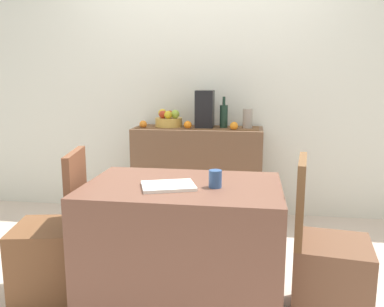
# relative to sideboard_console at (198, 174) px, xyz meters

# --- Properties ---
(ground_plane) EXTENTS (6.40, 6.40, 0.02)m
(ground_plane) POSITION_rel_sideboard_console_xyz_m (0.02, -0.92, -0.44)
(ground_plane) COLOR beige
(ground_plane) RESTS_ON ground
(room_wall_rear) EXTENTS (6.40, 0.06, 2.70)m
(room_wall_rear) POSITION_rel_sideboard_console_xyz_m (0.02, 0.26, 0.92)
(room_wall_rear) COLOR silver
(room_wall_rear) RESTS_ON ground
(sideboard_console) EXTENTS (1.17, 0.42, 0.87)m
(sideboard_console) POSITION_rel_sideboard_console_xyz_m (0.00, 0.00, 0.00)
(sideboard_console) COLOR brown
(sideboard_console) RESTS_ON ground
(table_runner) EXTENTS (1.10, 0.32, 0.01)m
(table_runner) POSITION_rel_sideboard_console_xyz_m (0.00, 0.00, 0.44)
(table_runner) COLOR brown
(table_runner) RESTS_ON sideboard_console
(fruit_bowl) EXTENTS (0.25, 0.25, 0.08)m
(fruit_bowl) POSITION_rel_sideboard_console_xyz_m (-0.27, 0.00, 0.48)
(fruit_bowl) COLOR gold
(fruit_bowl) RESTS_ON table_runner
(apple_left) EXTENTS (0.07, 0.07, 0.07)m
(apple_left) POSITION_rel_sideboard_console_xyz_m (-0.27, 0.05, 0.55)
(apple_left) COLOR #B63D1A
(apple_left) RESTS_ON fruit_bowl
(apple_front) EXTENTS (0.08, 0.08, 0.08)m
(apple_front) POSITION_rel_sideboard_console_xyz_m (-0.20, -0.03, 0.56)
(apple_front) COLOR #92B03B
(apple_front) RESTS_ON fruit_bowl
(apple_right) EXTENTS (0.07, 0.07, 0.07)m
(apple_right) POSITION_rel_sideboard_console_xyz_m (-0.26, -0.07, 0.55)
(apple_right) COLOR gold
(apple_right) RESTS_ON fruit_bowl
(apple_rear) EXTENTS (0.08, 0.08, 0.08)m
(apple_rear) POSITION_rel_sideboard_console_xyz_m (-0.34, 0.03, 0.56)
(apple_rear) COLOR gold
(apple_rear) RESTS_ON fruit_bowl
(apple_upper) EXTENTS (0.07, 0.07, 0.07)m
(apple_upper) POSITION_rel_sideboard_console_xyz_m (-0.32, -0.04, 0.55)
(apple_upper) COLOR #B6351C
(apple_upper) RESTS_ON fruit_bowl
(wine_bottle) EXTENTS (0.07, 0.07, 0.28)m
(wine_bottle) POSITION_rel_sideboard_console_xyz_m (0.23, 0.00, 0.54)
(wine_bottle) COLOR #1C3427
(wine_bottle) RESTS_ON sideboard_console
(coffee_maker) EXTENTS (0.16, 0.18, 0.34)m
(coffee_maker) POSITION_rel_sideboard_console_xyz_m (0.06, 0.00, 0.60)
(coffee_maker) COLOR black
(coffee_maker) RESTS_ON sideboard_console
(ceramic_vase) EXTENTS (0.09, 0.09, 0.18)m
(ceramic_vase) POSITION_rel_sideboard_console_xyz_m (0.45, 0.00, 0.52)
(ceramic_vase) COLOR #9F9387
(ceramic_vase) RESTS_ON sideboard_console
(orange_loose_near_bowl) EXTENTS (0.07, 0.07, 0.07)m
(orange_loose_near_bowl) POSITION_rel_sideboard_console_xyz_m (-0.08, -0.09, 0.47)
(orange_loose_near_bowl) COLOR orange
(orange_loose_near_bowl) RESTS_ON sideboard_console
(orange_loose_end) EXTENTS (0.06, 0.06, 0.06)m
(orange_loose_end) POSITION_rel_sideboard_console_xyz_m (0.33, -0.05, 0.47)
(orange_loose_end) COLOR orange
(orange_loose_end) RESTS_ON sideboard_console
(orange_loose_far) EXTENTS (0.07, 0.07, 0.07)m
(orange_loose_far) POSITION_rel_sideboard_console_xyz_m (-0.49, -0.09, 0.47)
(orange_loose_far) COLOR orange
(orange_loose_far) RESTS_ON sideboard_console
(orange_loose_mid) EXTENTS (0.07, 0.07, 0.07)m
(orange_loose_mid) POSITION_rel_sideboard_console_xyz_m (0.33, -0.12, 0.47)
(orange_loose_mid) COLOR orange
(orange_loose_mid) RESTS_ON sideboard_console
(dining_table) EXTENTS (1.08, 0.72, 0.74)m
(dining_table) POSITION_rel_sideboard_console_xyz_m (0.12, -1.49, -0.06)
(dining_table) COLOR brown
(dining_table) RESTS_ON ground
(open_book) EXTENTS (0.33, 0.29, 0.02)m
(open_book) POSITION_rel_sideboard_console_xyz_m (0.05, -1.58, 0.32)
(open_book) COLOR white
(open_book) RESTS_ON dining_table
(coffee_cup) EXTENTS (0.07, 0.07, 0.09)m
(coffee_cup) POSITION_rel_sideboard_console_xyz_m (0.30, -1.53, 0.35)
(coffee_cup) COLOR #30538B
(coffee_cup) RESTS_ON dining_table
(chair_near_window) EXTENTS (0.47, 0.47, 0.90)m
(chair_near_window) POSITION_rel_sideboard_console_xyz_m (-0.69, -1.49, -0.17)
(chair_near_window) COLOR brown
(chair_near_window) RESTS_ON ground
(chair_by_corner) EXTENTS (0.45, 0.45, 0.90)m
(chair_by_corner) POSITION_rel_sideboard_console_xyz_m (0.92, -1.49, -0.17)
(chair_by_corner) COLOR brown
(chair_by_corner) RESTS_ON ground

